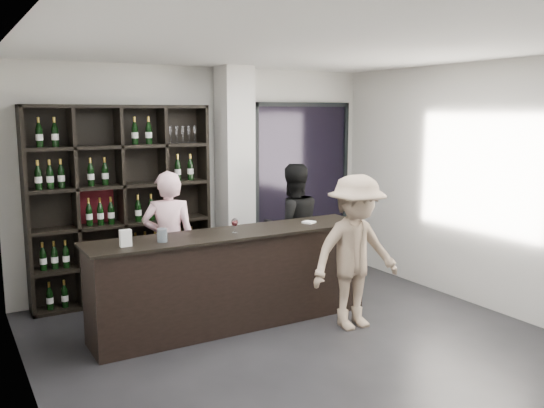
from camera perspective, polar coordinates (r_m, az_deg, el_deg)
floor at (r=5.77m, az=4.56°, el=-14.65°), size 5.00×5.50×0.01m
wine_shelf at (r=7.23m, az=-14.69°, el=-0.06°), size 2.20×0.35×2.40m
structural_column at (r=7.64m, az=-3.67°, el=2.59°), size 0.40×0.40×2.90m
glass_panel at (r=8.43m, az=3.00°, el=2.87°), size 1.60×0.08×2.10m
tasting_counter at (r=6.31m, az=-3.75°, el=-7.40°), size 3.17×0.66×1.04m
taster_pink at (r=6.73m, az=-10.17°, el=-3.79°), size 0.71×0.60×1.66m
taster_black at (r=7.45m, az=2.04°, el=-2.37°), size 0.91×0.76×1.67m
customer at (r=6.23m, az=8.27°, el=-4.76°), size 1.09×0.65×1.67m
wine_glass at (r=6.12m, az=-3.71°, el=-2.06°), size 0.09×0.09×0.18m
spit_cup at (r=5.79m, az=-10.83°, el=-3.07°), size 0.13×0.13×0.13m
napkin_stack at (r=6.67m, az=3.68°, el=-1.81°), size 0.16×0.16×0.02m
card_stand at (r=5.67m, az=-14.31°, el=-3.30°), size 0.11×0.06×0.16m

